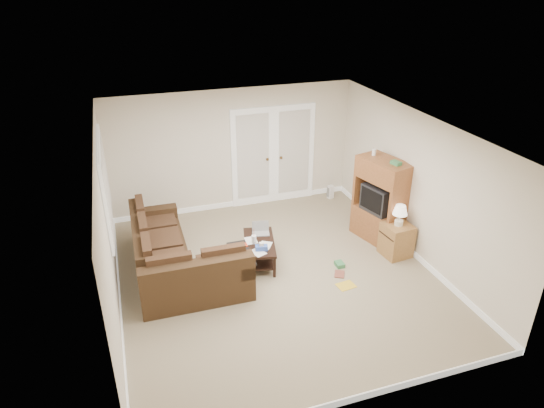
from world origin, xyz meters
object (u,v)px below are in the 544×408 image
object	(u,v)px
sectional_sofa	(175,260)
tv_armoire	(381,200)
side_cabinet	(397,237)
coffee_table	(260,250)

from	to	relation	value
sectional_sofa	tv_armoire	bearing A→B (deg)	2.12
side_cabinet	coffee_table	bearing A→B (deg)	161.45
coffee_table	tv_armoire	distance (m)	2.41
side_cabinet	sectional_sofa	bearing A→B (deg)	166.25
tv_armoire	side_cabinet	size ratio (longest dim) A/B	1.73
sectional_sofa	side_cabinet	world-z (taller)	side_cabinet
coffee_table	tv_armoire	xyz separation A→B (m)	(2.34, 0.09, 0.56)
tv_armoire	side_cabinet	bearing A→B (deg)	-104.60
tv_armoire	sectional_sofa	bearing A→B (deg)	166.54
coffee_table	tv_armoire	world-z (taller)	tv_armoire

